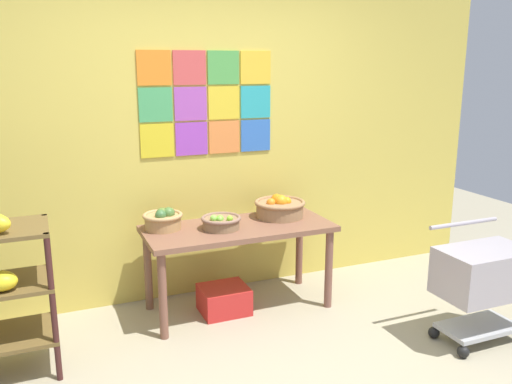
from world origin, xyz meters
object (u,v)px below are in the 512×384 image
object	(u,v)px
fruit_basket_back_left	(163,219)
fruit_basket_centre	(280,207)
fruit_basket_right	(221,222)
display_table	(239,237)
shopping_cart	(483,276)
produce_crate_under_table	(224,299)

from	to	relation	value
fruit_basket_back_left	fruit_basket_centre	bearing A→B (deg)	-2.18
fruit_basket_back_left	fruit_basket_right	world-z (taller)	fruit_basket_back_left
display_table	fruit_basket_centre	size ratio (longest dim) A/B	3.51
fruit_basket_back_left	shopping_cart	bearing A→B (deg)	-33.52
fruit_basket_right	produce_crate_under_table	size ratio (longest dim) A/B	0.83
fruit_basket_back_left	fruit_basket_centre	distance (m)	0.94
fruit_basket_centre	produce_crate_under_table	xyz separation A→B (m)	(-0.53, -0.13, -0.65)
display_table	shopping_cart	xyz separation A→B (m)	(1.35, -1.11, -0.11)
fruit_basket_centre	shopping_cart	size ratio (longest dim) A/B	0.51
fruit_basket_centre	fruit_basket_back_left	bearing A→B (deg)	177.82
display_table	fruit_basket_back_left	size ratio (longest dim) A/B	4.82
fruit_basket_centre	display_table	bearing A→B (deg)	-165.06
fruit_basket_back_left	fruit_basket_right	distance (m)	0.43
fruit_basket_back_left	produce_crate_under_table	world-z (taller)	fruit_basket_back_left
fruit_basket_back_left	produce_crate_under_table	bearing A→B (deg)	-22.20
produce_crate_under_table	fruit_basket_centre	bearing A→B (deg)	13.97
fruit_basket_back_left	produce_crate_under_table	size ratio (longest dim) A/B	0.82
fruit_basket_right	shopping_cart	world-z (taller)	shopping_cart
fruit_basket_right	produce_crate_under_table	world-z (taller)	fruit_basket_right
display_table	fruit_basket_back_left	distance (m)	0.59
fruit_basket_centre	shopping_cart	xyz separation A→B (m)	(0.96, -1.22, -0.28)
fruit_basket_back_left	shopping_cart	distance (m)	2.29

